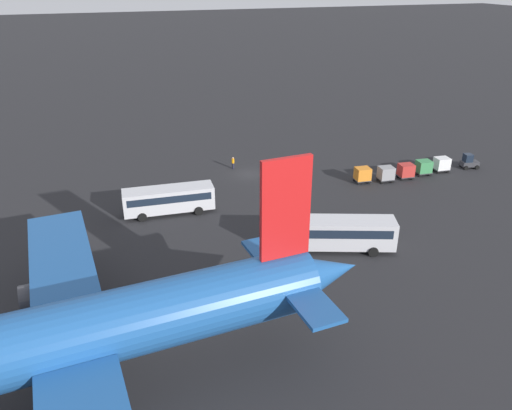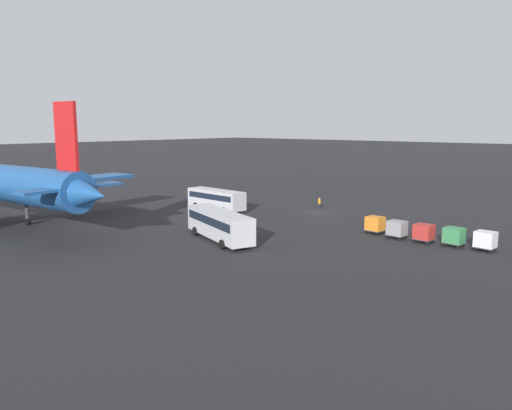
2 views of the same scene
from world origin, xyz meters
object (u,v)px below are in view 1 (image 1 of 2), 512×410
(cargo_cart_grey, at_px, (386,173))
(cargo_cart_red, at_px, (406,170))
(shuttle_bus_near, at_px, (169,198))
(baggage_tug, at_px, (469,162))
(shuttle_bus_far, at_px, (335,232))
(worker_person, at_px, (233,163))
(cargo_cart_green, at_px, (424,167))
(cargo_cart_white, at_px, (442,164))
(cargo_cart_orange, at_px, (363,174))
(airplane, at_px, (50,343))

(cargo_cart_grey, bearing_deg, cargo_cart_red, -179.14)
(shuttle_bus_near, relative_size, cargo_cart_red, 4.93)
(shuttle_bus_near, xyz_separation_m, baggage_tug, (-43.00, -0.89, -0.93))
(shuttle_bus_far, distance_m, baggage_tug, 32.04)
(worker_person, height_order, cargo_cart_grey, cargo_cart_grey)
(cargo_cart_green, relative_size, cargo_cart_grey, 1.00)
(baggage_tug, bearing_deg, cargo_cart_grey, 13.97)
(shuttle_bus_far, xyz_separation_m, worker_person, (3.45, -24.94, -1.11))
(shuttle_bus_near, bearing_deg, cargo_cart_white, -175.20)
(worker_person, relative_size, cargo_cart_grey, 0.82)
(cargo_cart_white, height_order, cargo_cart_green, same)
(cargo_cart_red, distance_m, cargo_cart_grey, 3.12)
(cargo_cart_red, bearing_deg, cargo_cart_orange, -6.20)
(shuttle_bus_near, distance_m, cargo_cart_grey, 29.02)
(baggage_tug, xyz_separation_m, cargo_cart_white, (4.65, -0.03, 0.25))
(airplane, relative_size, cargo_cart_white, 20.47)
(shuttle_bus_near, relative_size, cargo_cart_grey, 4.93)
(cargo_cart_grey, bearing_deg, cargo_cart_orange, -13.08)
(cargo_cart_green, relative_size, cargo_cart_orange, 1.00)
(shuttle_bus_far, bearing_deg, shuttle_bus_near, -23.64)
(airplane, bearing_deg, cargo_cart_grey, -150.77)
(worker_person, bearing_deg, cargo_cart_white, 159.14)
(cargo_cart_orange, bearing_deg, shuttle_bus_near, 2.15)
(shuttle_bus_far, xyz_separation_m, cargo_cart_white, (-23.91, -14.52, -0.79))
(worker_person, bearing_deg, cargo_cart_orange, 145.17)
(worker_person, height_order, cargo_cart_green, cargo_cart_green)
(baggage_tug, distance_m, cargo_cart_red, 10.90)
(cargo_cart_white, height_order, cargo_cart_grey, same)
(worker_person, xyz_separation_m, cargo_cart_green, (-24.24, 10.63, 0.32))
(shuttle_bus_near, xyz_separation_m, cargo_cart_orange, (-25.90, -0.97, -0.68))
(cargo_cart_orange, bearing_deg, shuttle_bus_far, 51.85)
(airplane, bearing_deg, cargo_cart_white, -155.47)
(cargo_cart_white, bearing_deg, shuttle_bus_near, 1.36)
(shuttle_bus_far, height_order, cargo_cart_grey, shuttle_bus_far)
(shuttle_bus_near, height_order, cargo_cart_orange, shuttle_bus_near)
(shuttle_bus_far, height_order, cargo_cart_orange, shuttle_bus_far)
(cargo_cart_white, xyz_separation_m, cargo_cart_grey, (9.34, 0.66, 0.00))
(cargo_cart_white, xyz_separation_m, cargo_cart_orange, (12.46, -0.06, 0.00))
(cargo_cart_grey, relative_size, cargo_cart_orange, 1.00)
(worker_person, bearing_deg, shuttle_bus_far, 97.87)
(cargo_cart_white, bearing_deg, cargo_cart_red, 5.65)
(cargo_cart_grey, bearing_deg, baggage_tug, -177.39)
(cargo_cart_green, height_order, cargo_cart_red, same)
(baggage_tug, relative_size, cargo_cart_red, 1.23)
(worker_person, bearing_deg, airplane, 59.67)
(worker_person, relative_size, cargo_cart_white, 0.82)
(shuttle_bus_far, height_order, worker_person, shuttle_bus_far)
(cargo_cart_green, distance_m, cargo_cart_orange, 9.35)
(cargo_cart_orange, bearing_deg, airplane, 36.75)
(shuttle_bus_near, bearing_deg, shuttle_bus_far, 140.16)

